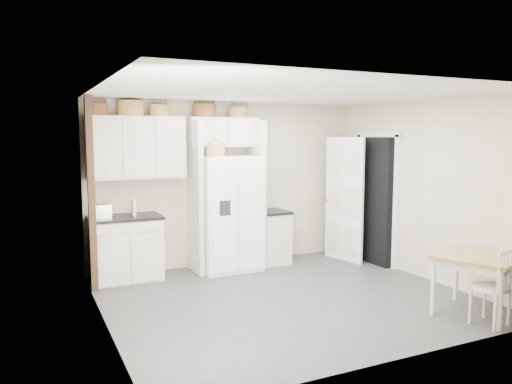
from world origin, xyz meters
TOP-DOWN VIEW (x-y plane):
  - floor at (0.00, 0.00)m, footprint 4.50×4.50m
  - ceiling at (0.00, 0.00)m, footprint 4.50×4.50m
  - wall_back at (0.00, 2.00)m, footprint 4.50×0.00m
  - wall_left at (-2.25, 0.00)m, footprint 0.00×4.00m
  - wall_right at (2.25, 0.00)m, footprint 0.00×4.00m
  - refrigerator at (-0.15, 1.63)m, footprint 0.91×0.73m
  - base_cab_left at (-1.71, 1.70)m, footprint 0.96×0.61m
  - base_cab_right at (0.64, 1.70)m, footprint 0.47×0.56m
  - dining_table at (1.70, -1.45)m, footprint 1.11×1.11m
  - windsor_chair at (1.56, -1.75)m, footprint 0.47×0.44m
  - counter_left at (-1.71, 1.70)m, footprint 1.00×0.65m
  - counter_right at (0.64, 1.70)m, footprint 0.50×0.60m
  - toaster at (-2.06, 1.60)m, footprint 0.31×0.20m
  - cookbook_red at (-1.59, 1.62)m, footprint 0.06×0.15m
  - cookbook_cream at (-1.60, 1.62)m, footprint 0.04×0.16m
  - basket_upper_a at (-2.03, 1.83)m, footprint 0.29×0.29m
  - basket_upper_b at (-1.57, 1.83)m, footprint 0.37×0.37m
  - basket_upper_c at (-1.15, 1.83)m, footprint 0.30×0.30m
  - basket_bridge_a at (-0.46, 1.83)m, footprint 0.36×0.36m
  - basket_bridge_b at (0.10, 1.83)m, footprint 0.30×0.30m
  - basket_fridge_a at (-0.39, 1.53)m, footprint 0.27×0.27m
  - upper_cabinet at (-1.50, 1.83)m, footprint 1.40×0.34m
  - bridge_cabinet at (-0.15, 1.83)m, footprint 1.12×0.34m
  - fridge_panel_left at (-0.66, 1.70)m, footprint 0.08×0.60m
  - fridge_panel_right at (0.36, 1.70)m, footprint 0.08×0.60m
  - trim_post at (-2.20, 1.35)m, footprint 0.09×0.09m
  - doorway_void at (2.16, 1.00)m, footprint 0.18×0.85m
  - door_slab at (1.80, 1.33)m, footprint 0.21×0.79m

SIDE VIEW (x-z plane):
  - floor at x=0.00m, z-range 0.00..0.00m
  - dining_table at x=1.70m, z-range 0.00..0.70m
  - base_cab_right at x=0.64m, z-range 0.00..0.82m
  - windsor_chair at x=1.56m, z-range 0.00..0.84m
  - base_cab_left at x=-1.71m, z-range 0.00..0.89m
  - counter_right at x=0.64m, z-range 0.82..0.86m
  - refrigerator at x=-0.15m, z-range 0.00..1.76m
  - counter_left at x=-1.71m, z-range 0.89..0.93m
  - doorway_void at x=2.16m, z-range 0.00..2.05m
  - door_slab at x=1.80m, z-range 0.00..2.05m
  - toaster at x=-2.06m, z-range 0.93..1.13m
  - cookbook_red at x=-1.59m, z-range 0.93..1.15m
  - cookbook_cream at x=-1.60m, z-range 0.93..1.17m
  - fridge_panel_left at x=-0.66m, z-range 0.00..2.30m
  - fridge_panel_right at x=0.36m, z-range 0.00..2.30m
  - wall_back at x=0.00m, z-range -0.95..3.55m
  - wall_left at x=-2.25m, z-range -0.70..3.30m
  - wall_right at x=2.25m, z-range -0.70..3.30m
  - trim_post at x=-2.20m, z-range 0.00..2.60m
  - basket_fridge_a at x=-0.39m, z-range 1.76..1.91m
  - upper_cabinet at x=-1.50m, z-range 1.45..2.35m
  - bridge_cabinet at x=-0.15m, z-range 1.90..2.35m
  - basket_upper_a at x=-2.03m, z-range 2.35..2.52m
  - basket_bridge_b at x=0.10m, z-range 2.35..2.52m
  - basket_upper_c at x=-1.15m, z-range 2.35..2.52m
  - basket_bridge_a at x=-0.46m, z-range 2.35..2.55m
  - basket_upper_b at x=-1.57m, z-range 2.35..2.57m
  - ceiling at x=0.00m, z-range 2.60..2.60m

